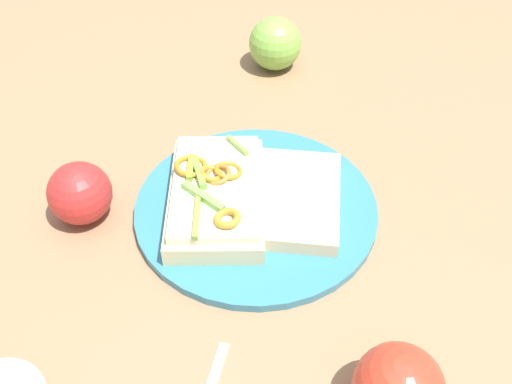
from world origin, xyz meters
name	(u,v)px	position (x,y,z in m)	size (l,w,h in m)	color
ground_plane	(256,211)	(0.00, 0.00, 0.00)	(2.00, 2.00, 0.00)	#8E6A4A
plate	(256,208)	(0.00, 0.00, 0.01)	(0.27, 0.27, 0.01)	teal
sandwich	(216,194)	(-0.03, 0.03, 0.03)	(0.20, 0.20, 0.05)	beige
bread_slice_side	(295,199)	(0.03, -0.03, 0.02)	(0.14, 0.10, 0.02)	beige
apple_1	(80,193)	(-0.14, 0.14, 0.04)	(0.07, 0.07, 0.07)	red
apple_2	(275,44)	(0.24, 0.19, 0.04)	(0.08, 0.08, 0.08)	#7BB444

